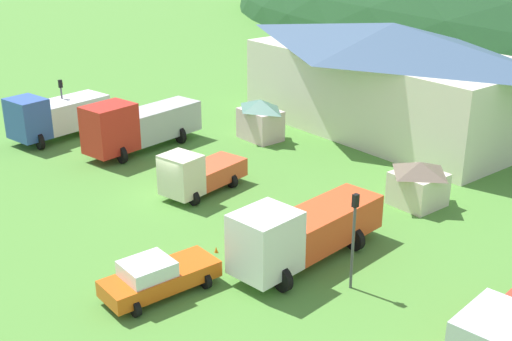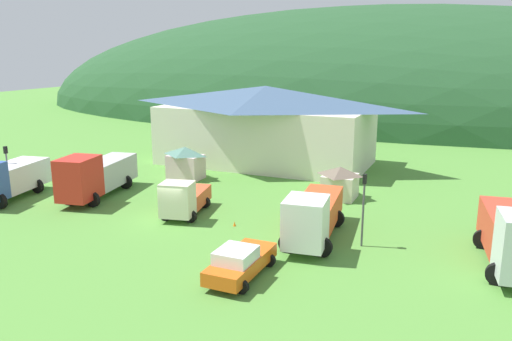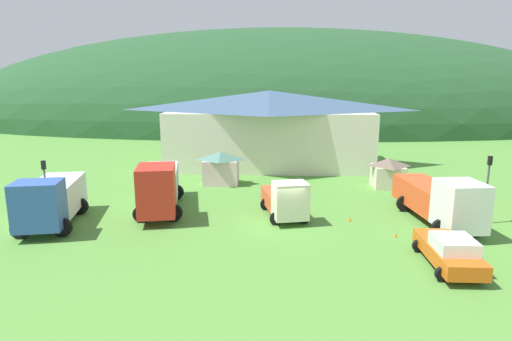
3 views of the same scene
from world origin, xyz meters
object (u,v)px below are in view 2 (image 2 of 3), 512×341
Objects in this scene: play_shed_cream at (340,182)px; play_shed_pink at (186,162)px; traffic_cone_near_pickup at (247,246)px; traffic_cone_mid_row at (235,226)px; traffic_light_west at (7,165)px; crane_truck_red at (95,175)px; light_truck_cream at (184,198)px; box_truck_blue at (5,178)px; traffic_light_east at (364,203)px; heavy_rig_white at (313,215)px; depot_building at (266,124)px; service_pickup_orange at (240,262)px.

play_shed_cream is 13.87m from play_shed_pink.
traffic_cone_near_pickup is 0.92× the size of traffic_cone_mid_row.
crane_truck_red is at bearing 18.62° from traffic_light_west.
light_truck_cream is 7.09m from traffic_cone_near_pickup.
traffic_light_east is (26.55, 1.50, 0.94)m from box_truck_blue.
box_truck_blue reaches higher than play_shed_pink.
heavy_rig_white is (9.41, -0.86, 0.36)m from light_truck_cream.
box_truck_blue is at bearing -175.07° from traffic_cone_mid_row.
depot_building is 19.14m from traffic_cone_mid_row.
traffic_cone_near_pickup is 3.44m from traffic_cone_mid_row.
light_truck_cream is at bearing -102.04° from heavy_rig_white.
light_truck_cream is 9.45m from heavy_rig_white.
heavy_rig_white is at bearing 36.06° from traffic_cone_near_pickup.
service_pickup_orange is at bearing -125.27° from traffic_light_east.
light_truck_cream is at bearing 87.01° from box_truck_blue.
heavy_rig_white is 2.20× the size of traffic_light_west.
traffic_light_west is (-0.72, 0.91, 0.72)m from box_truck_blue.
depot_building is at bearing 126.97° from traffic_light_east.
traffic_cone_near_pickup is (-1.42, 3.95, -0.83)m from service_pickup_orange.
service_pickup_orange is at bearing -93.60° from play_shed_cream.
heavy_rig_white is at bearing 73.02° from crane_truck_red.
heavy_rig_white is 14.69× the size of traffic_cone_near_pickup.
crane_truck_red is at bearing -112.21° from play_shed_pink.
traffic_light_east is 8.61m from traffic_cone_mid_row.
depot_building is at bearing -159.74° from service_pickup_orange.
depot_building is at bearing 110.02° from traffic_cone_near_pickup.
depot_building is 5.02× the size of traffic_light_east.
heavy_rig_white is at bearing -85.08° from play_shed_cream.
traffic_light_west reaches higher than traffic_cone_near_pickup.
heavy_rig_white reaches higher than play_shed_pink.
box_truck_blue is 12.55× the size of traffic_cone_near_pickup.
traffic_light_east reaches higher than traffic_cone_near_pickup.
traffic_light_west reaches higher than service_pickup_orange.
play_shed_cream is 11.89m from traffic_cone_near_pickup.
traffic_light_east is 7.09m from traffic_cone_near_pickup.
depot_building is 2.95× the size of box_truck_blue.
traffic_light_east is (27.27, 0.60, 0.22)m from traffic_light_west.
box_truck_blue is 14.44m from light_truck_cream.
crane_truck_red is (-3.18, -7.78, 0.34)m from play_shed_pink.
crane_truck_red is at bearing -116.69° from service_pickup_orange.
heavy_rig_white reaches higher than traffic_cone_mid_row.
play_shed_cream is 0.53× the size of service_pickup_orange.
traffic_light_west is 0.91× the size of traffic_light_east.
light_truck_cream reaches higher than service_pickup_orange.
traffic_cone_mid_row is at bearing 128.69° from traffic_cone_near_pickup.
depot_building is 17.70m from light_truck_cream.
depot_building is 6.87× the size of play_shed_pink.
heavy_rig_white reaches higher than traffic_cone_near_pickup.
traffic_light_east reaches higher than heavy_rig_white.
traffic_light_east is at bearing -0.56° from traffic_cone_mid_row.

